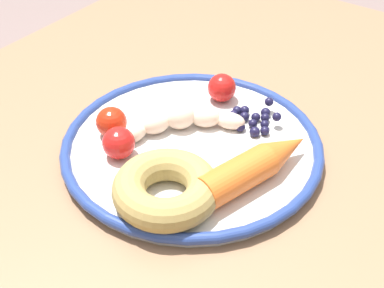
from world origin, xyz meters
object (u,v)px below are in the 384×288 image
at_px(donut, 166,189).
at_px(tomato_mid, 222,88).
at_px(banana, 181,121).
at_px(blueberry_pile, 255,118).
at_px(tomato_far, 119,143).
at_px(tomato_near, 111,122).
at_px(plate, 192,146).
at_px(carrot_orange, 257,165).
at_px(dining_table, 195,233).

relative_size(donut, tomato_mid, 3.03).
xyz_separation_m(banana, blueberry_pile, (0.06, -0.06, -0.01)).
bearing_deg(tomato_far, banana, -18.83).
relative_size(donut, tomato_near, 3.02).
distance_m(banana, blueberry_pile, 0.09).
distance_m(donut, tomato_near, 0.13).
relative_size(plate, tomato_mid, 8.36).
height_order(plate, blueberry_pile, blueberry_pile).
bearing_deg(blueberry_pile, donut, 178.40).
bearing_deg(tomato_mid, carrot_orange, -133.18).
relative_size(tomato_mid, tomato_far, 0.98).
height_order(dining_table, donut, donut).
bearing_deg(banana, tomato_far, 161.17).
bearing_deg(blueberry_pile, banana, 133.85).
bearing_deg(plate, tomato_mid, 13.00).
height_order(banana, carrot_orange, carrot_orange).
xyz_separation_m(tomato_near, tomato_mid, (0.13, -0.06, -0.00)).
relative_size(banana, donut, 1.11).
relative_size(donut, blueberry_pile, 1.68).
relative_size(dining_table, tomato_far, 28.40).
relative_size(banana, tomato_far, 3.32).
distance_m(plate, banana, 0.03).
bearing_deg(donut, tomato_mid, 16.43).
bearing_deg(tomato_far, tomato_mid, -11.07).
bearing_deg(plate, banana, 60.30).
height_order(banana, blueberry_pile, banana).
distance_m(banana, tomato_far, 0.08).
relative_size(dining_table, banana, 8.56).
xyz_separation_m(blueberry_pile, tomato_near, (-0.11, 0.12, 0.01)).
relative_size(carrot_orange, blueberry_pile, 2.30).
relative_size(plate, blueberry_pile, 4.64).
distance_m(banana, donut, 0.12).
relative_size(tomato_near, tomato_mid, 1.00).
height_order(donut, blueberry_pile, donut).
bearing_deg(tomato_mid, tomato_near, 154.70).
relative_size(plate, donut, 2.76).
xyz_separation_m(plate, banana, (0.01, 0.03, 0.02)).
bearing_deg(tomato_near, tomato_far, -126.85).
relative_size(carrot_orange, tomato_far, 4.08).
bearing_deg(tomato_far, tomato_near, 53.15).
distance_m(banana, tomato_near, 0.08).
bearing_deg(tomato_far, donut, -107.43).
xyz_separation_m(plate, tomato_mid, (0.09, 0.02, 0.02)).
bearing_deg(donut, dining_table, 11.37).
bearing_deg(tomato_mid, dining_table, -160.57).
bearing_deg(donut, tomato_far, 72.57).
bearing_deg(plate, dining_table, -136.06).
xyz_separation_m(donut, tomato_far, (0.03, 0.08, 0.00)).
bearing_deg(tomato_near, carrot_orange, -79.89).
xyz_separation_m(tomato_near, tomato_far, (-0.02, -0.03, 0.00)).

